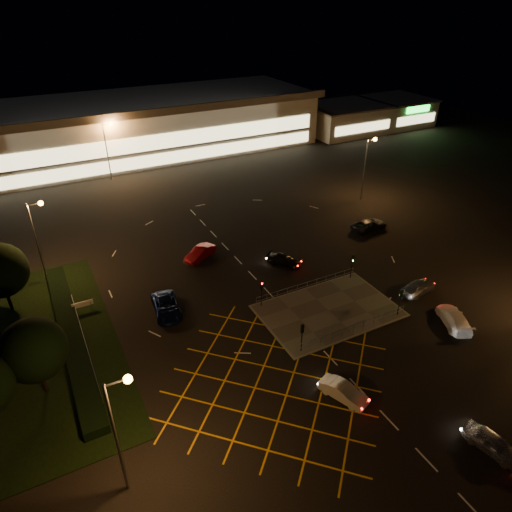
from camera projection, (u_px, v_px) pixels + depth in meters
name	position (u px, v px, depth m)	size (l,w,h in m)	color
ground	(302.00, 306.00, 49.53)	(180.00, 180.00, 0.00)	black
pedestrian_island	(328.00, 311.00, 48.77)	(14.00, 9.00, 0.12)	#4C4944
grass_verge	(17.00, 355.00, 42.93)	(18.00, 30.00, 0.08)	black
hedge	(71.00, 335.00, 44.69)	(2.00, 26.00, 1.00)	black
supermarket	(142.00, 125.00, 94.07)	(72.00, 26.50, 10.50)	beige
retail_unit_a	(344.00, 118.00, 107.38)	(18.80, 14.80, 6.35)	beige
retail_unit_b	(396.00, 111.00, 113.74)	(14.80, 14.80, 6.35)	beige
streetlight_sw	(120.00, 421.00, 28.44)	(1.78, 0.56, 10.03)	slate
streetlight_nw	(38.00, 231.00, 50.53)	(1.78, 0.56, 10.03)	slate
streetlight_ne	(368.00, 160.00, 71.17)	(1.78, 0.56, 10.03)	slate
streetlight_far_left	(108.00, 143.00, 78.98)	(1.78, 0.56, 10.03)	slate
streetlight_far_right	(298.00, 115.00, 96.44)	(1.78, 0.56, 10.03)	slate
signal_sw	(302.00, 332.00, 42.16)	(0.28, 0.30, 3.15)	black
signal_se	(401.00, 297.00, 46.94)	(0.28, 0.30, 3.15)	black
signal_nw	(261.00, 289.00, 48.25)	(0.28, 0.30, 3.15)	black
signal_ne	(352.00, 262.00, 53.03)	(0.28, 0.30, 3.15)	black
tree_e	(33.00, 350.00, 36.81)	(5.40, 5.40, 7.35)	black
car_near_silver	(492.00, 443.00, 33.86)	(1.73, 4.31, 1.47)	#B1B4B9
car_queue_white	(343.00, 392.00, 38.18)	(1.48, 4.25, 1.40)	silver
car_left_blue	(166.00, 307.00, 48.19)	(2.58, 5.60, 1.56)	#0B1743
car_far_dkgrey	(284.00, 260.00, 56.67)	(1.77, 4.36, 1.26)	black
car_right_silver	(419.00, 287.00, 51.35)	(1.86, 4.61, 1.57)	#A1A4A8
car_circ_red	(200.00, 253.00, 57.86)	(1.64, 4.69, 1.55)	maroon
car_east_grey	(369.00, 225.00, 64.73)	(2.53, 5.50, 1.53)	black
car_approach_white	(454.00, 318.00, 46.50)	(2.14, 5.28, 1.53)	silver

